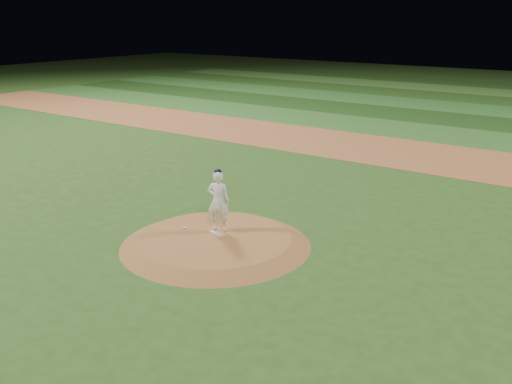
% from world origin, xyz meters
% --- Properties ---
extents(ground, '(120.00, 120.00, 0.00)m').
position_xyz_m(ground, '(0.00, 0.00, 0.00)').
color(ground, '#2A4F19').
rests_on(ground, ground).
extents(infield_dirt_band, '(70.00, 6.00, 0.02)m').
position_xyz_m(infield_dirt_band, '(0.00, 14.00, 0.01)').
color(infield_dirt_band, '#A05D31').
rests_on(infield_dirt_band, ground).
extents(outfield_stripe_0, '(70.00, 5.00, 0.02)m').
position_xyz_m(outfield_stripe_0, '(0.00, 19.50, 0.01)').
color(outfield_stripe_0, '#2F6324').
rests_on(outfield_stripe_0, ground).
extents(outfield_stripe_1, '(70.00, 5.00, 0.02)m').
position_xyz_m(outfield_stripe_1, '(0.00, 24.50, 0.01)').
color(outfield_stripe_1, '#1C4014').
rests_on(outfield_stripe_1, ground).
extents(outfield_stripe_2, '(70.00, 5.00, 0.02)m').
position_xyz_m(outfield_stripe_2, '(0.00, 29.50, 0.01)').
color(outfield_stripe_2, '#2D6B26').
rests_on(outfield_stripe_2, ground).
extents(outfield_stripe_3, '(70.00, 5.00, 0.02)m').
position_xyz_m(outfield_stripe_3, '(0.00, 34.50, 0.01)').
color(outfield_stripe_3, '#254C18').
rests_on(outfield_stripe_3, ground).
extents(pitchers_mound, '(5.50, 5.50, 0.25)m').
position_xyz_m(pitchers_mound, '(0.00, 0.00, 0.12)').
color(pitchers_mound, '#9A612F').
rests_on(pitchers_mound, ground).
extents(pitching_rubber, '(0.55, 0.27, 0.03)m').
position_xyz_m(pitching_rubber, '(-0.14, 0.20, 0.26)').
color(pitching_rubber, silver).
rests_on(pitching_rubber, pitchers_mound).
extents(rosin_bag, '(0.10, 0.10, 0.06)m').
position_xyz_m(rosin_bag, '(-1.18, -0.03, 0.28)').
color(rosin_bag, silver).
rests_on(rosin_bag, pitchers_mound).
extents(pitcher_on_mound, '(0.78, 0.65, 1.89)m').
position_xyz_m(pitcher_on_mound, '(-0.26, 0.47, 1.18)').
color(pitcher_on_mound, white).
rests_on(pitcher_on_mound, pitchers_mound).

